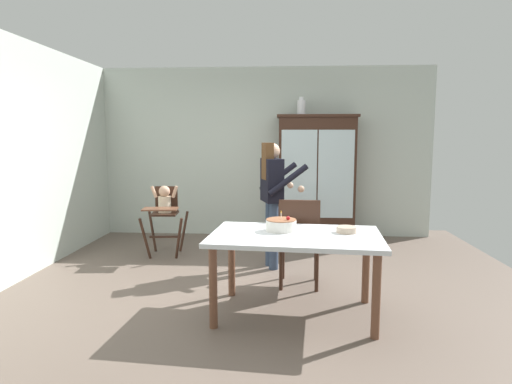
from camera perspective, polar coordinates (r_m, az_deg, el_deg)
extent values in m
plane|color=#66564C|center=(4.61, -0.53, -12.92)|extent=(6.24, 6.24, 0.00)
cube|color=beige|center=(6.96, 1.07, 5.27)|extent=(5.32, 0.06, 2.70)
cube|color=beige|center=(5.23, -30.69, 3.62)|extent=(0.06, 5.32, 2.70)
cube|color=#382116|center=(6.74, 8.01, 1.71)|extent=(1.17, 0.42, 1.90)
cube|color=#382116|center=(6.71, 8.15, 9.96)|extent=(1.23, 0.48, 0.04)
cube|color=silver|center=(6.50, 5.73, 2.38)|extent=(0.53, 0.01, 1.33)
cube|color=silver|center=(6.54, 10.58, 2.32)|extent=(0.53, 0.01, 1.33)
cube|color=#382116|center=(6.73, 8.02, 2.51)|extent=(1.09, 0.36, 0.02)
cylinder|color=white|center=(6.71, 6.06, 11.10)|extent=(0.13, 0.13, 0.22)
cylinder|color=white|center=(6.72, 6.07, 12.25)|extent=(0.07, 0.07, 0.05)
cylinder|color=#382116|center=(5.81, -14.55, -6.02)|extent=(0.13, 0.15, 0.56)
cylinder|color=#382116|center=(5.72, -10.23, -6.10)|extent=(0.14, 0.13, 0.56)
cylinder|color=#382116|center=(6.22, -13.60, -5.10)|extent=(0.14, 0.13, 0.56)
cylinder|color=#382116|center=(6.14, -9.57, -5.16)|extent=(0.13, 0.15, 0.56)
cube|color=#382116|center=(5.98, -11.98, -5.85)|extent=(0.42, 0.07, 0.02)
cube|color=#382116|center=(5.91, -12.06, -2.82)|extent=(0.37, 0.37, 0.02)
cube|color=#382116|center=(6.03, -11.83, -0.86)|extent=(0.31, 0.05, 0.34)
cube|color=brown|center=(5.63, -12.62, -2.22)|extent=(0.46, 0.27, 0.02)
cylinder|color=beige|center=(5.91, -12.06, -1.62)|extent=(0.17, 0.17, 0.22)
sphere|color=tan|center=(5.89, -12.10, 0.09)|extent=(0.15, 0.15, 0.15)
cylinder|color=tan|center=(5.92, -13.43, 0.02)|extent=(0.10, 0.05, 0.17)
cylinder|color=tan|center=(5.86, -10.76, 0.02)|extent=(0.10, 0.05, 0.17)
cylinder|color=#33425B|center=(5.19, 2.36, -5.88)|extent=(0.11, 0.11, 0.82)
cylinder|color=#33425B|center=(5.35, 1.85, -5.48)|extent=(0.11, 0.11, 0.82)
cube|color=black|center=(5.17, 2.13, 1.59)|extent=(0.30, 0.40, 0.52)
cube|color=white|center=(5.19, 3.24, 1.61)|extent=(0.03, 0.06, 0.49)
sphere|color=tan|center=(5.14, 2.15, 5.47)|extent=(0.19, 0.19, 0.19)
cube|color=brown|center=(5.13, 1.55, 4.13)|extent=(0.16, 0.22, 0.44)
cylinder|color=black|center=(5.01, 4.31, 1.60)|extent=(0.49, 0.21, 0.37)
sphere|color=tan|center=(5.08, 6.01, 0.40)|extent=(0.08, 0.08, 0.08)
cylinder|color=black|center=(5.40, 2.98, 2.01)|extent=(0.49, 0.21, 0.37)
sphere|color=tan|center=(5.45, 4.58, 0.89)|extent=(0.08, 0.08, 0.08)
cube|color=silver|center=(3.83, 5.28, -5.89)|extent=(1.57, 1.06, 0.04)
cylinder|color=brown|center=(3.67, -5.72, -12.53)|extent=(0.07, 0.07, 0.70)
cylinder|color=brown|center=(3.60, 15.69, -13.18)|extent=(0.07, 0.07, 0.70)
cylinder|color=brown|center=(4.37, -3.26, -9.22)|extent=(0.07, 0.07, 0.70)
cylinder|color=brown|center=(4.31, 14.42, -9.68)|extent=(0.07, 0.07, 0.70)
cylinder|color=white|center=(3.94, 3.36, -4.45)|extent=(0.28, 0.28, 0.10)
cylinder|color=#935B3D|center=(3.93, 3.36, -3.68)|extent=(0.27, 0.27, 0.01)
cylinder|color=#F2E5CC|center=(3.93, 3.37, -3.19)|extent=(0.01, 0.01, 0.06)
cone|color=yellow|center=(3.92, 3.37, -2.59)|extent=(0.02, 0.02, 0.02)
sphere|color=red|center=(3.89, 4.29, -3.47)|extent=(0.04, 0.04, 0.04)
cylinder|color=#C6AD93|center=(3.95, 11.95, -4.92)|extent=(0.18, 0.18, 0.05)
cylinder|color=#382116|center=(4.90, 7.98, -8.99)|extent=(0.04, 0.04, 0.45)
cylinder|color=#382116|center=(4.90, 3.60, -8.92)|extent=(0.04, 0.04, 0.45)
cylinder|color=#382116|center=(4.55, 8.08, -10.29)|extent=(0.04, 0.04, 0.45)
cylinder|color=#382116|center=(4.55, 3.35, -10.21)|extent=(0.04, 0.04, 0.45)
cube|color=brown|center=(4.66, 5.79, -6.76)|extent=(0.46, 0.46, 0.03)
cube|color=#382116|center=(4.41, 5.79, -4.16)|extent=(0.42, 0.06, 0.48)
cylinder|color=#382116|center=(4.41, 8.27, -4.20)|extent=(0.03, 0.03, 0.48)
cylinder|color=#382116|center=(4.41, 3.32, -4.12)|extent=(0.03, 0.03, 0.48)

